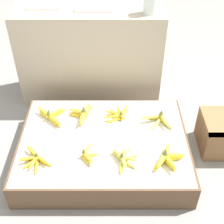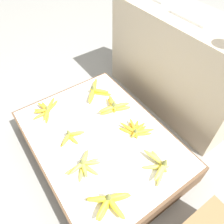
{
  "view_description": "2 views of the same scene",
  "coord_description": "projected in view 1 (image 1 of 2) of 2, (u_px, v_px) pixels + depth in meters",
  "views": [
    {
      "loc": [
        0.06,
        -1.52,
        1.71
      ],
      "look_at": [
        0.05,
        0.09,
        0.36
      ],
      "focal_mm": 50.0,
      "sensor_mm": 36.0,
      "label": 1
    },
    {
      "loc": [
        0.76,
        -0.43,
        1.42
      ],
      "look_at": [
        -0.06,
        0.14,
        0.31
      ],
      "focal_mm": 35.0,
      "sensor_mm": 36.0,
      "label": 2
    }
  ],
  "objects": [
    {
      "name": "foam_tray_white",
      "position": [
        95.0,
        6.0,
        2.37
      ],
      "size": [
        0.28,
        0.21,
        0.02
      ],
      "color": "white",
      "rests_on": "back_vendor_table"
    },
    {
      "name": "banana_bunch_front_right",
      "position": [
        168.0,
        158.0,
        1.95
      ],
      "size": [
        0.22,
        0.24,
        0.11
      ],
      "color": "yellow",
      "rests_on": "display_platform"
    },
    {
      "name": "banana_bunch_middle_left",
      "position": [
        53.0,
        115.0,
        2.27
      ],
      "size": [
        0.23,
        0.22,
        0.1
      ],
      "color": "yellow",
      "rests_on": "display_platform"
    },
    {
      "name": "foam_tray_dark",
      "position": [
        46.0,
        5.0,
        2.39
      ],
      "size": [
        0.25,
        0.16,
        0.02
      ],
      "color": "white",
      "rests_on": "back_vendor_table"
    },
    {
      "name": "banana_bunch_front_midleft",
      "position": [
        88.0,
        154.0,
        1.99
      ],
      "size": [
        0.12,
        0.19,
        0.09
      ],
      "color": "gold",
      "rests_on": "display_platform"
    },
    {
      "name": "wooden_crate",
      "position": [
        224.0,
        134.0,
        2.26
      ],
      "size": [
        0.31,
        0.31,
        0.27
      ],
      "color": "olive",
      "rests_on": "ground_plane"
    },
    {
      "name": "banana_bunch_middle_right",
      "position": [
        160.0,
        119.0,
        2.24
      ],
      "size": [
        0.24,
        0.17,
        0.1
      ],
      "color": "#DBCC4C",
      "rests_on": "display_platform"
    },
    {
      "name": "banana_bunch_front_left",
      "position": [
        36.0,
        159.0,
        1.96
      ],
      "size": [
        0.22,
        0.24,
        0.08
      ],
      "color": "gold",
      "rests_on": "display_platform"
    },
    {
      "name": "banana_bunch_middle_midright",
      "position": [
        119.0,
        114.0,
        2.29
      ],
      "size": [
        0.2,
        0.19,
        0.08
      ],
      "color": "gold",
      "rests_on": "display_platform"
    },
    {
      "name": "ground_plane",
      "position": [
        105.0,
        158.0,
        2.26
      ],
      "size": [
        10.0,
        10.0,
        0.0
      ],
      "primitive_type": "plane",
      "color": "gray"
    },
    {
      "name": "glass_jar",
      "position": [
        152.0,
        2.0,
        2.24
      ],
      "size": [
        0.11,
        0.11,
        0.17
      ],
      "color": "silver",
      "rests_on": "back_vendor_table"
    },
    {
      "name": "display_platform",
      "position": [
        105.0,
        148.0,
        2.2
      ],
      "size": [
        1.16,
        0.86,
        0.2
      ],
      "color": "brown",
      "rests_on": "ground_plane"
    },
    {
      "name": "back_vendor_table",
      "position": [
        92.0,
        54.0,
        2.62
      ],
      "size": [
        1.16,
        0.42,
        0.79
      ],
      "color": "tan",
      "rests_on": "ground_plane"
    },
    {
      "name": "banana_bunch_middle_midleft",
      "position": [
        84.0,
        113.0,
        2.28
      ],
      "size": [
        0.19,
        0.25,
        0.11
      ],
      "color": "gold",
      "rests_on": "display_platform"
    },
    {
      "name": "banana_bunch_front_midright",
      "position": [
        125.0,
        158.0,
        1.96
      ],
      "size": [
        0.19,
        0.22,
        0.09
      ],
      "color": "gold",
      "rests_on": "display_platform"
    }
  ]
}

